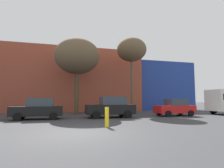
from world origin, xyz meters
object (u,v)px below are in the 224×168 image
object	(u,v)px
parked_car_2	(111,107)
bare_tree_2	(77,57)
parked_car_1	(38,109)
parked_car_3	(175,107)
bare_tree_1	(132,50)
bollard_yellow_0	(107,117)

from	to	relation	value
parked_car_2	bare_tree_2	distance (m)	7.80
bare_tree_2	parked_car_1	bearing A→B (deg)	-126.50
parked_car_3	bare_tree_2	xyz separation A→B (m)	(-9.54, 4.61, 5.74)
parked_car_2	parked_car_3	xyz separation A→B (m)	(6.74, -0.00, -0.11)
parked_car_1	parked_car_2	size ratio (longest dim) A/B	0.92
bare_tree_1	parked_car_2	bearing A→B (deg)	-129.48
parked_car_1	parked_car_3	distance (m)	12.95
bare_tree_2	bollard_yellow_0	bearing A→B (deg)	-83.69
parked_car_3	bare_tree_2	distance (m)	12.05
parked_car_1	bare_tree_2	world-z (taller)	bare_tree_2
parked_car_3	bare_tree_1	xyz separation A→B (m)	(-2.76, 4.82, 7.03)
parked_car_1	parked_car_3	bearing A→B (deg)	-180.00
parked_car_1	bare_tree_2	bearing A→B (deg)	-126.50
bare_tree_2	parked_car_3	bearing A→B (deg)	-25.81
bollard_yellow_0	parked_car_3	bearing A→B (deg)	33.50
bare_tree_1	parked_car_1	bearing A→B (deg)	-154.66
parked_car_1	parked_car_3	world-z (taller)	parked_car_1
parked_car_2	bare_tree_1	xyz separation A→B (m)	(3.97, 4.82, 6.92)
parked_car_3	bare_tree_1	world-z (taller)	bare_tree_1
parked_car_1	bare_tree_1	size ratio (longest dim) A/B	0.43
parked_car_2	bare_tree_2	bearing A→B (deg)	-58.74
parked_car_1	bollard_yellow_0	distance (m)	7.19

